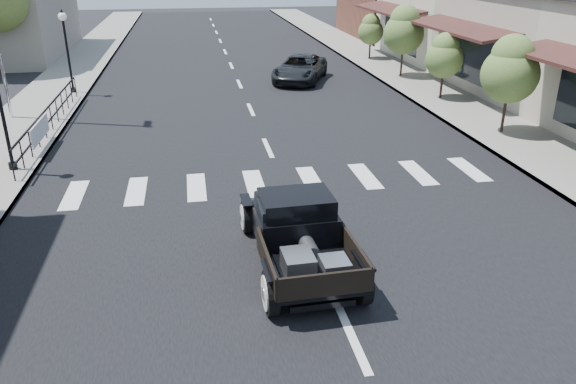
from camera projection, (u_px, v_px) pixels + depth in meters
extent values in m
plane|color=black|center=(313.00, 251.00, 12.11)|extent=(120.00, 120.00, 0.00)
cube|color=black|center=(244.00, 93.00, 25.70)|extent=(14.00, 80.00, 0.02)
cube|color=gray|center=(48.00, 100.00, 24.33)|extent=(3.00, 80.00, 0.15)
cube|color=gray|center=(419.00, 85.00, 27.02)|extent=(3.00, 80.00, 0.15)
cube|color=#ABA18F|center=(576.00, 41.00, 25.39)|extent=(10.00, 9.00, 4.50)
cube|color=beige|center=(480.00, 20.00, 33.55)|extent=(10.00, 9.00, 4.50)
imported|color=black|center=(300.00, 69.00, 27.91)|extent=(3.73, 5.01, 1.26)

